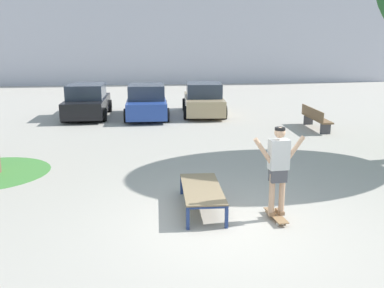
{
  "coord_description": "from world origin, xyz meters",
  "views": [
    {
      "loc": [
        -1.61,
        -7.09,
        3.24
      ],
      "look_at": [
        -0.37,
        2.25,
        1.0
      ],
      "focal_mm": 39.31,
      "sensor_mm": 36.0,
      "label": 1
    }
  ],
  "objects_px": {
    "car_tan": "(203,100)",
    "skateboard": "(276,216)",
    "skate_box": "(202,190)",
    "skater": "(278,165)",
    "park_bench": "(315,118)",
    "car_blue": "(147,102)",
    "car_black": "(87,102)"
  },
  "relations": [
    {
      "from": "skater",
      "to": "car_black",
      "type": "height_order",
      "value": "skater"
    },
    {
      "from": "skater",
      "to": "car_black",
      "type": "bearing_deg",
      "value": 111.24
    },
    {
      "from": "car_blue",
      "to": "park_bench",
      "type": "height_order",
      "value": "car_blue"
    },
    {
      "from": "car_blue",
      "to": "car_tan",
      "type": "xyz_separation_m",
      "value": [
        2.67,
        0.43,
        0.0
      ]
    },
    {
      "from": "skate_box",
      "to": "skater",
      "type": "distance_m",
      "value": 1.62
    },
    {
      "from": "skate_box",
      "to": "car_blue",
      "type": "relative_size",
      "value": 0.46
    },
    {
      "from": "car_blue",
      "to": "skate_box",
      "type": "bearing_deg",
      "value": -85.91
    },
    {
      "from": "skateboard",
      "to": "car_blue",
      "type": "height_order",
      "value": "car_blue"
    },
    {
      "from": "skateboard",
      "to": "car_blue",
      "type": "bearing_deg",
      "value": 100.13
    },
    {
      "from": "skate_box",
      "to": "car_blue",
      "type": "xyz_separation_m",
      "value": [
        -0.8,
        11.17,
        0.28
      ]
    },
    {
      "from": "skateboard",
      "to": "park_bench",
      "type": "distance_m",
      "value": 9.34
    },
    {
      "from": "car_black",
      "to": "skateboard",
      "type": "bearing_deg",
      "value": -68.76
    },
    {
      "from": "skater",
      "to": "car_tan",
      "type": "xyz_separation_m",
      "value": [
        0.55,
        12.29,
        -0.38
      ]
    },
    {
      "from": "skater",
      "to": "car_black",
      "type": "xyz_separation_m",
      "value": [
        -4.79,
        12.33,
        -0.38
      ]
    },
    {
      "from": "skater",
      "to": "skateboard",
      "type": "bearing_deg",
      "value": -86.32
    },
    {
      "from": "skater",
      "to": "park_bench",
      "type": "xyz_separation_m",
      "value": [
        4.35,
        8.26,
        -0.62
      ]
    },
    {
      "from": "car_blue",
      "to": "car_tan",
      "type": "relative_size",
      "value": 0.98
    },
    {
      "from": "skater",
      "to": "car_tan",
      "type": "relative_size",
      "value": 0.39
    },
    {
      "from": "skater",
      "to": "park_bench",
      "type": "distance_m",
      "value": 9.36
    },
    {
      "from": "car_tan",
      "to": "skateboard",
      "type": "bearing_deg",
      "value": -92.58
    },
    {
      "from": "skateboard",
      "to": "park_bench",
      "type": "height_order",
      "value": "park_bench"
    },
    {
      "from": "skateboard",
      "to": "park_bench",
      "type": "xyz_separation_m",
      "value": [
        4.35,
        8.26,
        0.37
      ]
    },
    {
      "from": "car_black",
      "to": "skate_box",
      "type": "bearing_deg",
      "value": -73.4
    },
    {
      "from": "skate_box",
      "to": "skateboard",
      "type": "relative_size",
      "value": 2.38
    },
    {
      "from": "car_black",
      "to": "park_bench",
      "type": "xyz_separation_m",
      "value": [
        9.14,
        -4.07,
        -0.24
      ]
    },
    {
      "from": "skate_box",
      "to": "car_blue",
      "type": "distance_m",
      "value": 11.21
    },
    {
      "from": "skater",
      "to": "skate_box",
      "type": "bearing_deg",
      "value": 152.75
    },
    {
      "from": "car_blue",
      "to": "car_black",
      "type": "bearing_deg",
      "value": 169.87
    },
    {
      "from": "car_tan",
      "to": "car_blue",
      "type": "bearing_deg",
      "value": -170.76
    },
    {
      "from": "skateboard",
      "to": "car_blue",
      "type": "xyz_separation_m",
      "value": [
        -2.12,
        11.85,
        0.61
      ]
    },
    {
      "from": "skate_box",
      "to": "skateboard",
      "type": "xyz_separation_m",
      "value": [
        1.32,
        -0.68,
        -0.34
      ]
    },
    {
      "from": "skate_box",
      "to": "car_tan",
      "type": "xyz_separation_m",
      "value": [
        1.87,
        11.61,
        0.28
      ]
    }
  ]
}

